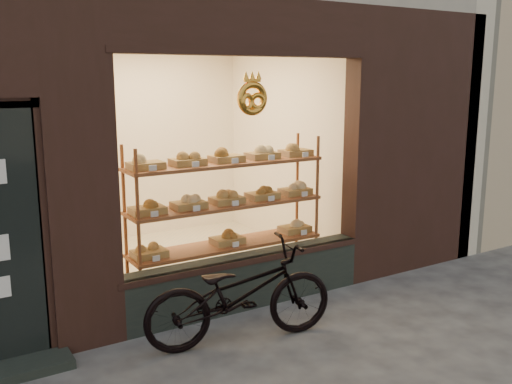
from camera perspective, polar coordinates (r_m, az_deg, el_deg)
display_shelf at (r=6.17m, az=-2.91°, el=-2.25°), size 2.20×0.45×1.70m
bicycle at (r=5.16m, az=-1.59°, el=-10.13°), size 1.83×0.92×0.92m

